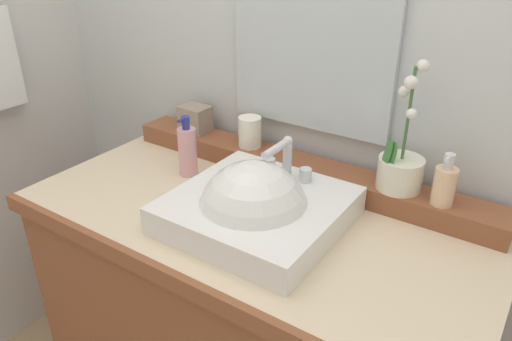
{
  "coord_description": "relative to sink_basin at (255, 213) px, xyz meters",
  "views": [
    {
      "loc": [
        0.6,
        -0.89,
        1.49
      ],
      "look_at": [
        0.01,
        -0.01,
        0.95
      ],
      "focal_mm": 34.21,
      "sensor_mm": 36.0,
      "label": 1
    }
  ],
  "objects": [
    {
      "name": "soap_dispenser",
      "position": [
        0.37,
        0.26,
        0.08
      ],
      "size": [
        0.05,
        0.06,
        0.13
      ],
      "color": "beige",
      "rests_on": "back_ledge"
    },
    {
      "name": "tumbler_cup",
      "position": [
        -0.21,
        0.28,
        0.07
      ],
      "size": [
        0.07,
        0.07,
        0.09
      ],
      "primitive_type": "cylinder",
      "color": "white",
      "rests_on": "back_ledge"
    },
    {
      "name": "sink_basin",
      "position": [
        0.0,
        0.0,
        0.0
      ],
      "size": [
        0.4,
        0.39,
        0.29
      ],
      "color": "white",
      "rests_on": "vanity_cabinet"
    },
    {
      "name": "mirror",
      "position": [
        -0.05,
        0.34,
        0.33
      ],
      "size": [
        0.49,
        0.02,
        0.46
      ],
      "primitive_type": "cube",
      "color": "silver"
    },
    {
      "name": "trinket_box",
      "position": [
        -0.43,
        0.28,
        0.07
      ],
      "size": [
        0.09,
        0.08,
        0.08
      ],
      "primitive_type": "cube",
      "rotation": [
        0.0,
        0.0,
        -0.02
      ],
      "color": "gray",
      "rests_on": "back_ledge"
    },
    {
      "name": "back_ledge",
      "position": [
        -0.03,
        0.28,
        -0.0
      ],
      "size": [
        1.15,
        0.12,
        0.06
      ],
      "primitive_type": "cube",
      "color": "brown",
      "rests_on": "vanity_cabinet"
    },
    {
      "name": "lotion_bottle",
      "position": [
        -0.32,
        0.12,
        0.04
      ],
      "size": [
        0.05,
        0.06,
        0.18
      ],
      "color": "#DA9AA0",
      "rests_on": "vanity_cabinet"
    },
    {
      "name": "vanity_cabinet",
      "position": [
        -0.03,
        0.04,
        -0.44
      ],
      "size": [
        1.22,
        0.61,
        0.83
      ],
      "color": "brown",
      "rests_on": "ground"
    },
    {
      "name": "potted_plant",
      "position": [
        0.26,
        0.27,
        0.09
      ],
      "size": [
        0.11,
        0.11,
        0.33
      ],
      "color": "silver",
      "rests_on": "back_ledge"
    },
    {
      "name": "soap_bar",
      "position": [
        -0.11,
        0.12,
        0.05
      ],
      "size": [
        0.07,
        0.04,
        0.02
      ],
      "primitive_type": "ellipsoid",
      "color": "beige",
      "rests_on": "sink_basin"
    }
  ]
}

